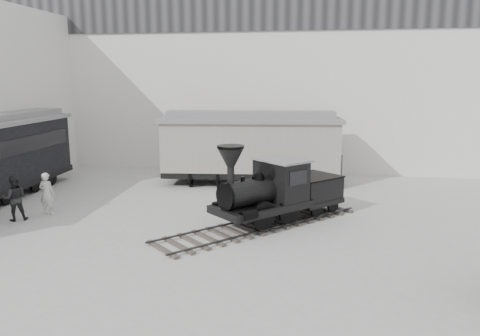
% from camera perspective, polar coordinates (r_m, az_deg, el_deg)
% --- Properties ---
extents(ground, '(90.00, 90.00, 0.00)m').
position_cam_1_polar(ground, '(14.58, -6.32, -10.86)').
color(ground, '#9E9E9B').
extents(north_wall, '(34.00, 2.51, 11.00)m').
position_cam_1_polar(north_wall, '(28.27, 1.75, 11.16)').
color(north_wall, silver).
rests_on(north_wall, ground).
extents(locomotive, '(7.28, 7.61, 3.06)m').
position_cam_1_polar(locomotive, '(17.57, 4.26, -3.19)').
color(locomotive, '#403933').
rests_on(locomotive, ground).
extents(boxcar, '(9.47, 3.81, 3.78)m').
position_cam_1_polar(boxcar, '(24.14, 1.27, 2.72)').
color(boxcar, black).
rests_on(boxcar, ground).
extents(visitor_a, '(0.64, 0.43, 1.72)m').
position_cam_1_polar(visitor_a, '(20.25, -22.48, -2.90)').
color(visitor_a, beige).
rests_on(visitor_a, ground).
extents(visitor_b, '(1.08, 1.02, 1.76)m').
position_cam_1_polar(visitor_b, '(19.91, -25.79, -3.33)').
color(visitor_b, black).
rests_on(visitor_b, ground).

